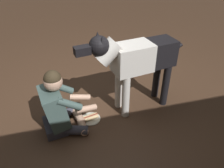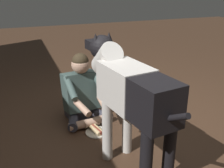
{
  "view_description": "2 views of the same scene",
  "coord_description": "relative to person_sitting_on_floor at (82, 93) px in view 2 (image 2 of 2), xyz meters",
  "views": [
    {
      "loc": [
        0.47,
        2.61,
        2.01
      ],
      "look_at": [
        -0.17,
        0.26,
        0.4
      ],
      "focal_mm": 36.31,
      "sensor_mm": 36.0,
      "label": 1
    },
    {
      "loc": [
        -2.34,
        1.14,
        1.6
      ],
      "look_at": [
        0.08,
        0.25,
        0.59
      ],
      "focal_mm": 43.19,
      "sensor_mm": 36.0,
      "label": 2
    }
  ],
  "objects": [
    {
      "name": "ground_plane",
      "position": [
        -0.53,
        -0.46,
        -0.33
      ],
      "size": [
        15.43,
        15.43,
        0.0
      ],
      "primitive_type": "plane",
      "color": "#472F20"
    },
    {
      "name": "large_dog",
      "position": [
        -0.99,
        -0.16,
        0.4
      ],
      "size": [
        1.44,
        0.42,
        1.14
      ],
      "color": "silver",
      "rests_on": "ground"
    },
    {
      "name": "person_sitting_on_floor",
      "position": [
        0.0,
        0.0,
        0.0
      ],
      "size": [
        0.67,
        0.57,
        0.82
      ],
      "color": "#393844",
      "rests_on": "ground"
    },
    {
      "name": "hot_dog_on_plate",
      "position": [
        -0.37,
        -0.06,
        -0.31
      ],
      "size": [
        0.25,
        0.25,
        0.06
      ],
      "color": "silver",
      "rests_on": "ground"
    }
  ]
}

